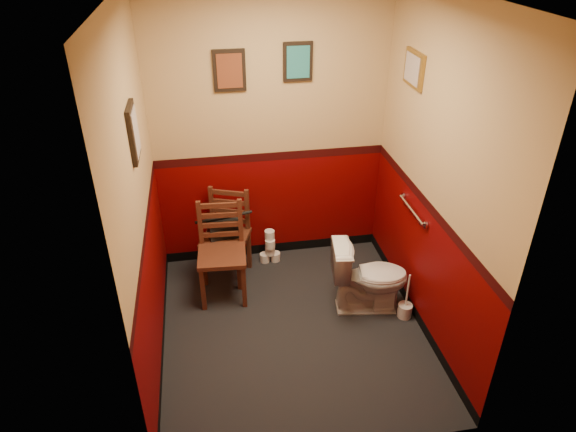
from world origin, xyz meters
name	(u,v)px	position (x,y,z in m)	size (l,w,h in m)	color
floor	(293,329)	(0.00, 0.00, 0.00)	(2.20, 2.40, 0.00)	black
wall_back	(271,133)	(0.00, 1.20, 1.35)	(2.20, 2.70, 0.00)	#590304
wall_front	(334,295)	(0.00, -1.20, 1.35)	(2.20, 2.70, 0.00)	#590304
wall_left	(140,205)	(-1.10, 0.00, 1.35)	(2.40, 2.70, 0.00)	#590304
wall_right	(435,181)	(1.10, 0.00, 1.35)	(2.40, 2.70, 0.00)	#590304
grab_bar	(412,210)	(1.07, 0.25, 0.95)	(0.05, 0.56, 0.06)	silver
framed_print_back_a	(229,71)	(-0.35, 1.18, 1.95)	(0.28, 0.04, 0.36)	black
framed_print_back_b	(298,62)	(0.25, 1.18, 2.00)	(0.26, 0.04, 0.34)	black
framed_print_left	(134,132)	(-1.08, 0.10, 1.85)	(0.04, 0.30, 0.38)	black
framed_print_right	(414,69)	(1.08, 0.60, 2.05)	(0.04, 0.34, 0.28)	olive
toilet	(369,277)	(0.72, 0.18, 0.34)	(0.38, 0.69, 0.67)	white
toilet_brush	(405,310)	(1.01, 0.00, 0.07)	(0.13, 0.13, 0.46)	silver
chair_left	(222,252)	(-0.55, 0.62, 0.46)	(0.45, 0.45, 0.92)	#592A1A
chair_right	(227,236)	(-0.49, 0.91, 0.44)	(0.53, 0.53, 0.89)	#592A1A
handbag	(225,228)	(-0.50, 0.87, 0.56)	(0.34, 0.22, 0.23)	black
tp_stack	(270,249)	(-0.05, 1.04, 0.16)	(0.21, 0.13, 0.37)	silver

